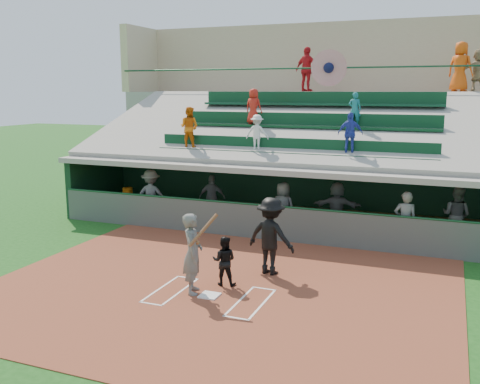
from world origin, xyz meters
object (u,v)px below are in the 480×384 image
at_px(catcher, 224,261).
at_px(water_cooler, 128,193).
at_px(home_plate, 210,295).
at_px(batter_at_plate, 193,253).
at_px(white_table, 129,206).

relative_size(catcher, water_cooler, 3.20).
relative_size(home_plate, water_cooler, 1.13).
height_order(home_plate, batter_at_plate, batter_at_plate).
height_order(catcher, white_table, catcher).
height_order(home_plate, catcher, catcher).
bearing_deg(batter_at_plate, water_cooler, 133.37).
bearing_deg(batter_at_plate, home_plate, -8.25).
relative_size(batter_at_plate, white_table, 2.60).
relative_size(home_plate, catcher, 0.35).
distance_m(home_plate, catcher, 1.00).
height_order(home_plate, water_cooler, water_cooler).
xyz_separation_m(catcher, white_table, (-6.27, 5.43, -0.26)).
distance_m(catcher, water_cooler, 8.29).
relative_size(home_plate, white_table, 0.57).
bearing_deg(batter_at_plate, catcher, 57.21).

